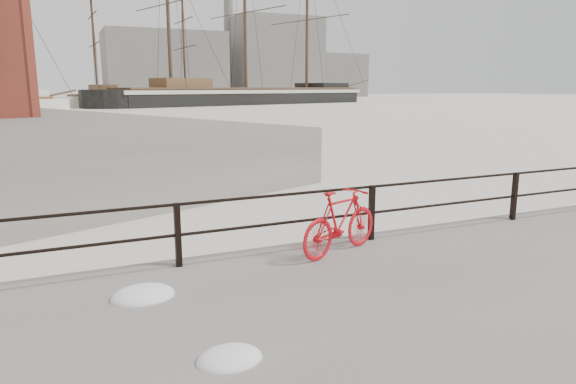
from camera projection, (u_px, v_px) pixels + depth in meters
name	position (u px, v px, depth m)	size (l,w,h in m)	color
ground	(505.00, 234.00, 10.95)	(400.00, 400.00, 0.00)	white
guardrail	(514.00, 196.00, 10.64)	(28.00, 0.10, 1.00)	black
bicycle	(340.00, 222.00, 8.46)	(1.81, 0.27, 1.09)	red
barque_black	(246.00, 104.00, 94.69)	(67.60, 22.12, 37.72)	black
schooner_mid	(144.00, 106.00, 85.62)	(31.66, 13.40, 22.53)	silver
industrial_west	(165.00, 65.00, 142.35)	(32.00, 18.00, 18.00)	gray
industrial_mid	(274.00, 58.00, 160.22)	(26.00, 20.00, 24.00)	gray
industrial_east	(331.00, 76.00, 174.89)	(20.00, 16.00, 14.00)	gray
smokestack	(229.00, 24.00, 157.49)	(2.80, 2.80, 44.00)	gray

